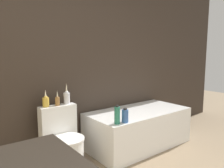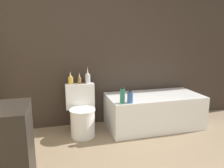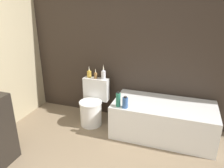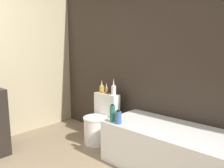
# 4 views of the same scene
# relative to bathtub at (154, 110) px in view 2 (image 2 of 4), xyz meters

# --- Properties ---
(wall_back_tiled) EXTENTS (6.40, 0.06, 2.60)m
(wall_back_tiled) POSITION_rel_bathtub_xyz_m (-0.80, 0.42, 1.04)
(wall_back_tiled) COLOR #332821
(wall_back_tiled) RESTS_ON ground_plane
(bathtub) EXTENTS (1.46, 0.73, 0.51)m
(bathtub) POSITION_rel_bathtub_xyz_m (0.00, 0.00, 0.00)
(bathtub) COLOR white
(bathtub) RESTS_ON ground
(toilet) EXTENTS (0.42, 0.50, 0.72)m
(toilet) POSITION_rel_bathtub_xyz_m (-1.13, 0.01, 0.05)
(toilet) COLOR white
(toilet) RESTS_ON ground
(vase_gold) EXTENTS (0.07, 0.07, 0.19)m
(vase_gold) POSITION_rel_bathtub_xyz_m (-1.26, 0.19, 0.53)
(vase_gold) COLOR gold
(vase_gold) RESTS_ON toilet
(vase_silver) EXTENTS (0.05, 0.05, 0.18)m
(vase_silver) POSITION_rel_bathtub_xyz_m (-1.13, 0.16, 0.52)
(vase_silver) COLOR olive
(vase_silver) RESTS_ON toilet
(vase_bronze) EXTENTS (0.07, 0.07, 0.25)m
(vase_bronze) POSITION_rel_bathtub_xyz_m (-1.01, 0.19, 0.54)
(vase_bronze) COLOR silver
(vase_bronze) RESTS_ON toilet
(shampoo_bottle_tall) EXTENTS (0.07, 0.07, 0.22)m
(shampoo_bottle_tall) POSITION_rel_bathtub_xyz_m (-0.61, -0.28, 0.35)
(shampoo_bottle_tall) COLOR #267259
(shampoo_bottle_tall) RESTS_ON bathtub
(shampoo_bottle_short) EXTENTS (0.08, 0.08, 0.17)m
(shampoo_bottle_short) POSITION_rel_bathtub_xyz_m (-0.50, -0.29, 0.33)
(shampoo_bottle_short) COLOR #335999
(shampoo_bottle_short) RESTS_ON bathtub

